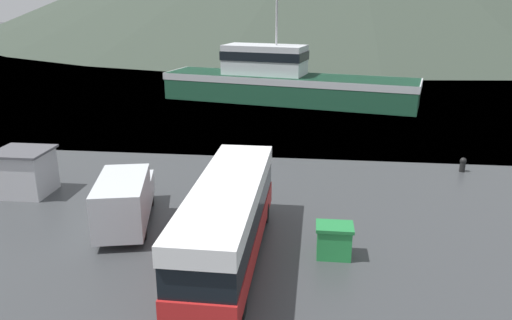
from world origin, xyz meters
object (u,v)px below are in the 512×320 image
(tour_bus, at_px, (228,218))
(fishing_boat, at_px, (283,81))
(dock_kiosk, at_px, (25,172))
(storage_bin, at_px, (334,240))
(delivery_van, at_px, (125,199))
(small_boat, at_px, (313,87))

(tour_bus, bearing_deg, fishing_boat, 90.34)
(fishing_boat, xyz_separation_m, dock_kiosk, (-11.96, -26.24, -0.86))
(tour_bus, relative_size, storage_bin, 7.09)
(delivery_van, distance_m, dock_kiosk, 7.35)
(tour_bus, height_order, small_boat, tour_bus)
(delivery_van, relative_size, storage_bin, 4.30)
(fishing_boat, xyz_separation_m, small_boat, (2.88, 7.25, -1.72))
(delivery_van, xyz_separation_m, fishing_boat, (5.32, 29.39, 0.79))
(tour_bus, xyz_separation_m, storage_bin, (4.15, 0.74, -1.12))
(tour_bus, relative_size, fishing_boat, 0.41)
(delivery_van, relative_size, dock_kiosk, 2.31)
(storage_bin, xyz_separation_m, dock_kiosk, (-15.95, 5.00, 0.52))
(storage_bin, bearing_deg, small_boat, 91.64)
(storage_bin, relative_size, small_boat, 0.22)
(delivery_van, height_order, storage_bin, delivery_van)
(delivery_van, bearing_deg, dock_kiosk, 141.59)
(tour_bus, height_order, dock_kiosk, tour_bus)
(tour_bus, height_order, storage_bin, tour_bus)
(tour_bus, distance_m, storage_bin, 4.36)
(tour_bus, xyz_separation_m, fishing_boat, (0.16, 31.98, 0.26))
(tour_bus, xyz_separation_m, dock_kiosk, (-11.80, 5.75, -0.60))
(dock_kiosk, bearing_deg, tour_bus, -25.96)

